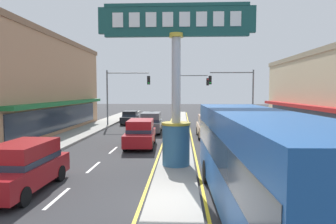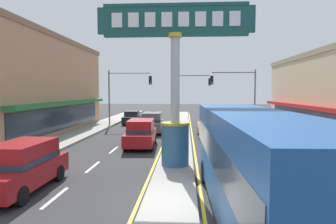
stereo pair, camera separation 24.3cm
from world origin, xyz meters
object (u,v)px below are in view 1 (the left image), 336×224
storefront_left (16,85)px  street_bench (22,152)px  district_sign (176,89)px  traffic_light_median_far (188,89)px  suv_near_right_lane (209,126)px  suv_near_left_lane (140,133)px  sedan_kerb_right (130,117)px  traffic_light_left_side (123,88)px  bus_far_right_lane (257,158)px  suv_mid_left_lane (23,166)px  suv_far_left_oncoming (151,122)px  traffic_light_right_side (237,88)px

storefront_left → street_bench: storefront_left is taller
district_sign → traffic_light_median_far: size_ratio=1.30×
storefront_left → suv_near_right_lane: size_ratio=4.82×
suv_near_left_lane → sedan_kerb_right: bearing=102.8°
district_sign → suv_near_right_lane: bearing=75.3°
storefront_left → traffic_light_left_side: storefront_left is taller
district_sign → traffic_light_left_side: 18.44m
traffic_light_left_side → suv_near_right_lane: (8.77, -7.46, -3.26)m
district_sign → suv_near_left_lane: size_ratio=1.73×
traffic_light_left_side → street_bench: (-2.10, -16.96, -3.60)m
suv_near_right_lane → street_bench: suv_near_right_lane is taller
district_sign → suv_near_right_lane: 10.68m
suv_near_right_lane → street_bench: 14.44m
bus_far_right_lane → suv_near_left_lane: (-5.19, 11.35, -0.88)m
sedan_kerb_right → street_bench: 19.76m
traffic_light_left_side → suv_mid_left_lane: size_ratio=1.34×
district_sign → traffic_light_left_side: bearing=109.6°
bus_far_right_lane → street_bench: 12.61m
suv_near_right_lane → suv_far_left_oncoming: (-5.19, 2.62, 0.00)m
traffic_light_left_side → suv_far_left_oncoming: 6.85m
bus_far_right_lane → suv_mid_left_lane: (-8.48, 2.03, -0.88)m
suv_mid_left_lane → suv_far_left_oncoming: same height
traffic_light_right_side → suv_mid_left_lane: traffic_light_right_side is taller
traffic_light_left_side → sedan_kerb_right: size_ratio=1.42×
suv_near_left_lane → suv_far_left_oncoming: bearing=90.0°
district_sign → bus_far_right_lane: district_sign is taller
traffic_light_median_far → suv_near_left_lane: size_ratio=1.33×
traffic_light_left_side → suv_far_left_oncoming: size_ratio=1.34×
suv_near_left_lane → suv_mid_left_lane: 9.88m
suv_mid_left_lane → street_bench: suv_mid_left_lane is taller
traffic_light_median_far → sedan_kerb_right: bearing=-156.5°
traffic_light_left_side → sedan_kerb_right: bearing=83.9°
traffic_light_median_far → street_bench: bearing=-112.5°
suv_mid_left_lane → suv_far_left_oncoming: bearing=78.6°
traffic_light_median_far → bus_far_right_lane: (1.48, -28.96, -2.33)m
district_sign → suv_near_right_lane: district_sign is taller
suv_near_right_lane → traffic_light_right_side: bearing=63.9°
street_bench → storefront_left: bearing=120.6°
suv_near_right_lane → suv_far_left_oncoming: bearing=153.2°
storefront_left → traffic_light_right_side: storefront_left is taller
traffic_light_median_far → suv_far_left_oncoming: size_ratio=1.34×
suv_near_right_lane → street_bench: bearing=-138.8°
suv_mid_left_lane → district_sign: bearing=33.1°
traffic_light_right_side → suv_mid_left_lane: size_ratio=1.34×
district_sign → traffic_light_median_far: 23.11m
traffic_light_left_side → bus_far_right_lane: traffic_light_left_side is taller
bus_far_right_lane → suv_mid_left_lane: bus_far_right_lane is taller
bus_far_right_lane → suv_near_right_lane: bearing=90.0°
traffic_light_median_far → sedan_kerb_right: size_ratio=1.42×
suv_far_left_oncoming → storefront_left: bearing=-174.2°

